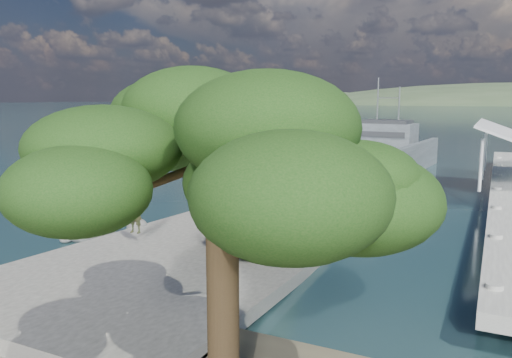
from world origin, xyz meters
name	(u,v)px	position (x,y,z in m)	size (l,w,h in m)	color
ground	(201,257)	(0.00, 0.00, 0.00)	(1400.00, 1400.00, 0.00)	#1B3D42
boat_ramp	(189,258)	(0.00, -1.00, 0.25)	(10.00, 18.00, 0.50)	#66655E
shoreline_rocks	(100,237)	(-6.20, 0.50, 0.00)	(3.20, 5.60, 0.90)	#61615E
landing_craft	(354,169)	(0.19, 24.46, 0.78)	(10.75, 32.72, 9.56)	#485055
military_truck	(271,195)	(1.93, 3.06, 2.39)	(4.59, 8.52, 3.79)	black
soldier	(135,220)	(-2.99, -0.66, 1.49)	(0.72, 0.48, 1.98)	#1E331C
overhang_tree	(210,160)	(6.25, -9.52, 5.62)	(7.72, 7.11, 7.01)	#362715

